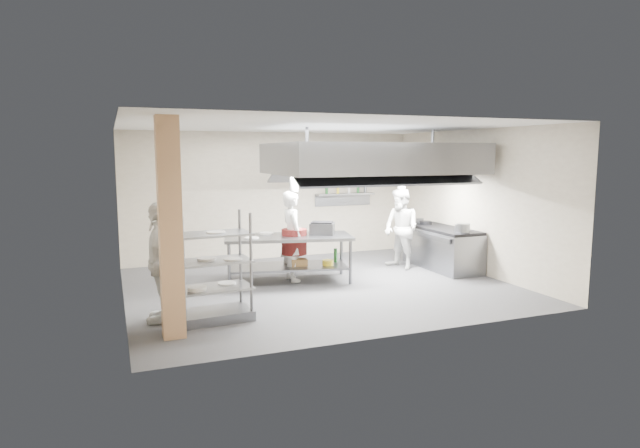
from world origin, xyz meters
name	(u,v)px	position (x,y,z in m)	size (l,w,h in m)	color
floor	(320,286)	(0.00, 0.00, 0.00)	(7.00, 7.00, 0.00)	#37373A
ceiling	(320,126)	(0.00, 0.00, 3.00)	(7.00, 7.00, 0.00)	silver
wall_back	(274,196)	(0.00, 3.00, 1.50)	(7.00, 7.00, 0.00)	#A19580
wall_left	(120,215)	(-3.50, 0.00, 1.50)	(6.00, 6.00, 0.00)	#A19580
wall_right	(474,201)	(3.50, 0.00, 1.50)	(6.00, 6.00, 0.00)	#A19580
column	(170,229)	(-2.90, -1.90, 1.50)	(0.30, 0.30, 3.00)	tan
exhaust_hood	(373,159)	(1.30, 0.40, 2.40)	(4.00, 2.50, 0.60)	gray
hood_strip_a	(331,175)	(0.40, 0.40, 2.08)	(1.60, 0.12, 0.04)	white
hood_strip_b	(411,174)	(2.20, 0.40, 2.08)	(1.60, 0.12, 0.04)	white
wall_shelf	(345,194)	(1.80, 2.84, 1.50)	(1.50, 0.28, 0.04)	gray
island	(288,259)	(-0.43, 0.57, 0.46)	(2.46, 1.02, 0.91)	slate
island_worktop	(288,237)	(-0.43, 0.57, 0.88)	(2.46, 1.02, 0.06)	gray
island_undershelf	(288,266)	(-0.43, 0.57, 0.30)	(2.26, 0.92, 0.04)	slate
pass_rack	(214,267)	(-2.24, -1.38, 0.82)	(1.09, 0.64, 1.64)	slate
cooking_range	(442,249)	(3.08, 0.50, 0.42)	(0.80, 2.00, 0.84)	slate
range_top	(443,229)	(3.08, 0.50, 0.87)	(0.78, 1.96, 0.06)	black
chef_head	(292,236)	(-0.34, 0.62, 0.89)	(0.65, 0.43, 1.78)	silver
chef_line	(401,229)	(2.22, 0.81, 0.88)	(0.85, 0.67, 1.76)	white
chef_plating	(161,262)	(-2.98, -1.12, 0.90)	(1.05, 0.44, 1.80)	silver
griddle	(322,229)	(0.24, 0.48, 1.02)	(0.47, 0.36, 0.23)	slate
wicker_basket	(299,262)	(-0.26, 0.46, 0.39)	(0.31, 0.22, 0.14)	#93623B
stockpot	(463,228)	(3.05, -0.28, 0.99)	(0.27, 0.27, 0.18)	gray
plate_stack	(214,286)	(-2.24, -1.38, 0.53)	(0.28, 0.28, 0.05)	white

